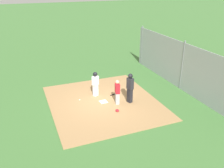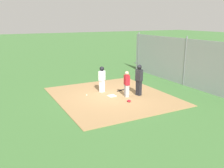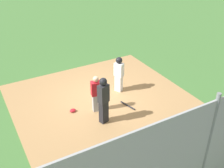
{
  "view_description": "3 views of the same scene",
  "coord_description": "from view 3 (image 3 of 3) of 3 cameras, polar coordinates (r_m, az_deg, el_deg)",
  "views": [
    {
      "loc": [
        -12.46,
        4.41,
        6.99
      ],
      "look_at": [
        0.43,
        -0.74,
        0.94
      ],
      "focal_mm": 38.79,
      "sensor_mm": 36.0,
      "label": 1
    },
    {
      "loc": [
        -12.14,
        6.35,
        4.44
      ],
      "look_at": [
        0.53,
        -0.28,
        0.6
      ],
      "focal_mm": 38.8,
      "sensor_mm": 36.0,
      "label": 2
    },
    {
      "loc": [
        -4.34,
        -8.74,
        6.37
      ],
      "look_at": [
        0.24,
        -0.6,
        0.97
      ],
      "focal_mm": 43.63,
      "sensor_mm": 36.0,
      "label": 3
    }
  ],
  "objects": [
    {
      "name": "umpire",
      "position": [
        9.75,
        -1.79,
        -3.24
      ],
      "size": [
        0.44,
        0.36,
        1.86
      ],
      "rotation": [
        0.0,
        0.0,
        1.86
      ],
      "color": "black",
      "rests_on": "dirt_infield"
    },
    {
      "name": "runner",
      "position": [
        11.72,
        1.45,
        2.5
      ],
      "size": [
        0.41,
        0.46,
        1.62
      ],
      "rotation": [
        0.0,
        0.0,
        3.62
      ],
      "color": "silver",
      "rests_on": "dirt_infield"
    },
    {
      "name": "ground_plane",
      "position": [
        11.65,
        -2.48,
        -3.13
      ],
      "size": [
        140.0,
        140.0,
        0.0
      ],
      "primitive_type": "plane",
      "color": "#3D6B33"
    },
    {
      "name": "backstop_fence",
      "position": [
        7.16,
        18.94,
        -13.79
      ],
      "size": [
        12.0,
        0.1,
        3.35
      ],
      "color": "#93999E",
      "rests_on": "ground_plane"
    },
    {
      "name": "home_plate",
      "position": [
        11.63,
        -2.48,
        -2.96
      ],
      "size": [
        0.47,
        0.47,
        0.02
      ],
      "primitive_type": "cube",
      "rotation": [
        0.0,
        0.0,
        0.07
      ],
      "color": "white",
      "rests_on": "dirt_infield"
    },
    {
      "name": "dirt_infield",
      "position": [
        11.64,
        -2.48,
        -3.07
      ],
      "size": [
        7.2,
        6.4,
        0.03
      ],
      "primitive_type": "cube",
      "color": "#9E774C",
      "rests_on": "ground_plane"
    },
    {
      "name": "catcher_mask",
      "position": [
        10.9,
        -8.22,
        -5.5
      ],
      "size": [
        0.24,
        0.2,
        0.12
      ],
      "primitive_type": "ellipsoid",
      "color": "#B21923",
      "rests_on": "dirt_infield"
    },
    {
      "name": "catcher",
      "position": [
        10.49,
        -3.33,
        -1.99
      ],
      "size": [
        0.43,
        0.34,
        1.53
      ],
      "rotation": [
        0.0,
        0.0,
        1.35
      ],
      "color": "#9E9EA3",
      "rests_on": "dirt_infield"
    },
    {
      "name": "baseball_bat",
      "position": [
        11.14,
        3.32,
        -4.52
      ],
      "size": [
        0.25,
        0.77,
        0.06
      ],
      "primitive_type": "cylinder",
      "rotation": [
        0.0,
        1.57,
        4.96
      ],
      "color": "black",
      "rests_on": "dirt_infield"
    },
    {
      "name": "baseball",
      "position": [
        12.9,
        -2.2,
        0.78
      ],
      "size": [
        0.07,
        0.07,
        0.07
      ],
      "primitive_type": "sphere",
      "color": "white",
      "rests_on": "dirt_infield"
    }
  ]
}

